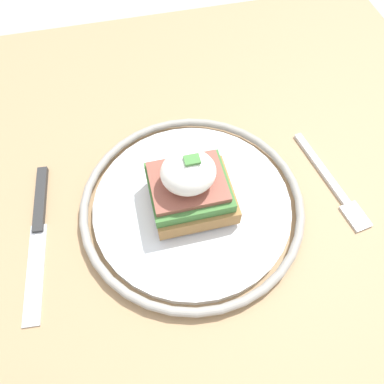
{
  "coord_description": "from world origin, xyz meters",
  "views": [
    {
      "loc": [
        0.02,
        0.23,
        1.14
      ],
      "look_at": [
        -0.03,
        0.01,
        0.78
      ],
      "focal_mm": 35.0,
      "sensor_mm": 36.0,
      "label": 1
    }
  ],
  "objects": [
    {
      "name": "knife",
      "position": [
        0.15,
        -0.0,
        0.75
      ],
      "size": [
        0.03,
        0.2,
        0.01
      ],
      "color": "#2D2D2D",
      "rests_on": "dining_table"
    },
    {
      "name": "dining_table",
      "position": [
        0.0,
        0.0,
        0.61
      ],
      "size": [
        0.87,
        0.76,
        0.74
      ],
      "color": "tan",
      "rests_on": "ground_plane"
    },
    {
      "name": "fork",
      "position": [
        -0.2,
        0.02,
        0.75
      ],
      "size": [
        0.04,
        0.15,
        0.0
      ],
      "color": "silver",
      "rests_on": "dining_table"
    },
    {
      "name": "plate",
      "position": [
        -0.03,
        0.01,
        0.75
      ],
      "size": [
        0.26,
        0.26,
        0.02
      ],
      "color": "silver",
      "rests_on": "dining_table"
    },
    {
      "name": "sandwich",
      "position": [
        -0.03,
        0.01,
        0.79
      ],
      "size": [
        0.09,
        0.08,
        0.08
      ],
      "color": "#9E703D",
      "rests_on": "plate"
    },
    {
      "name": "ground_plane",
      "position": [
        0.0,
        0.0,
        0.0
      ],
      "size": [
        6.0,
        6.0,
        0.0
      ],
      "primitive_type": "plane",
      "color": "#B2ADA3"
    }
  ]
}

